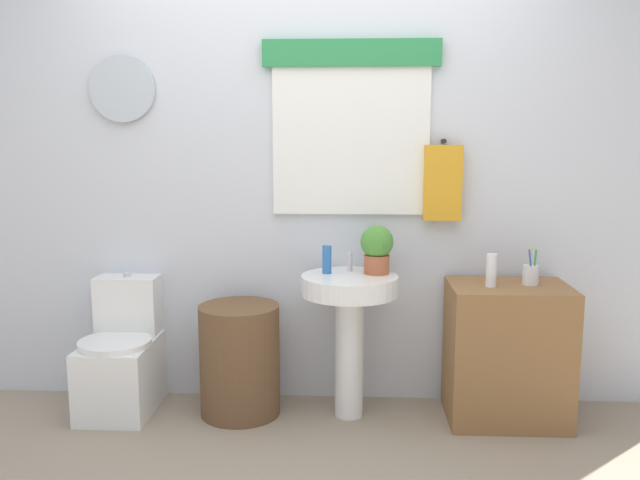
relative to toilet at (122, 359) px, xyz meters
The scene contains 10 objects.
back_wall 1.46m from the toilet, 14.81° to the left, with size 4.40×0.18×2.60m.
toilet is the anchor object (origin of this frame).
laundry_hamper 0.65m from the toilet, ahead, with size 0.42×0.42×0.59m, color brown.
pedestal_sink 1.26m from the toilet, ahead, with size 0.50×0.50×0.76m.
faucet 1.34m from the toilet, ahead, with size 0.03×0.03×0.10m, color silver.
wooden_cabinet 2.05m from the toilet, ahead, with size 0.61×0.44×0.72m, color olive.
soap_bottle 1.24m from the toilet, ahead, with size 0.05×0.05×0.15m, color #2D6BB7.
potted_plant 1.50m from the toilet, ahead, with size 0.17×0.17×0.25m.
lotion_bottle 2.01m from the toilet, ahead, with size 0.05×0.05×0.17m, color white.
toothbrush_cup 2.21m from the toilet, ahead, with size 0.08×0.08×0.19m.
Camera 1 is at (0.24, -2.50, 1.48)m, focal length 37.27 mm.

